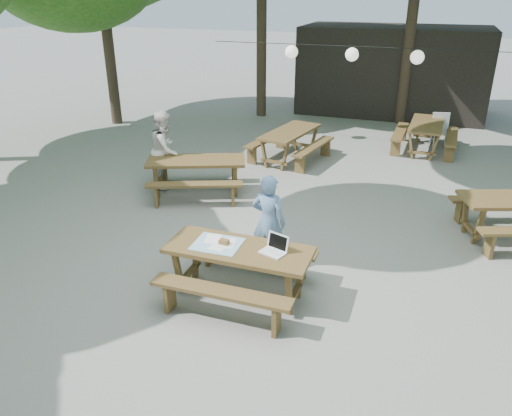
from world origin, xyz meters
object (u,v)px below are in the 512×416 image
object	(u,v)px
picnic_table_nw	(197,176)
woman	(269,222)
second_person	(165,150)
plastic_chair	(440,138)
main_picnic_table	(239,271)

from	to	relation	value
picnic_table_nw	woman	size ratio (longest dim) A/B	1.57
picnic_table_nw	second_person	distance (m)	0.94
plastic_chair	picnic_table_nw	bearing A→B (deg)	-144.95
woman	plastic_chair	size ratio (longest dim) A/B	1.66
main_picnic_table	picnic_table_nw	distance (m)	3.90
woman	plastic_chair	distance (m)	7.88
second_person	plastic_chair	bearing A→B (deg)	-60.66
woman	plastic_chair	world-z (taller)	woman
main_picnic_table	second_person	xyz separation A→B (m)	(-3.01, 3.41, 0.43)
woman	second_person	size ratio (longest dim) A/B	0.91
picnic_table_nw	plastic_chair	distance (m)	7.03
main_picnic_table	picnic_table_nw	bearing A→B (deg)	124.35
picnic_table_nw	second_person	bearing A→B (deg)	145.04
woman	main_picnic_table	bearing A→B (deg)	89.47
picnic_table_nw	second_person	world-z (taller)	second_person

